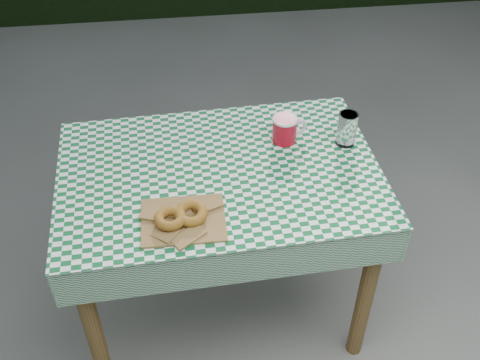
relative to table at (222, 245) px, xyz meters
name	(u,v)px	position (x,y,z in m)	size (l,w,h in m)	color
ground	(260,316)	(0.15, -0.08, -0.38)	(60.00, 60.00, 0.00)	#565651
table	(222,245)	(0.00, 0.00, 0.00)	(1.09, 0.73, 0.75)	brown
tablecloth	(219,172)	(0.00, 0.00, 0.38)	(1.11, 0.75, 0.01)	#0D5328
paper_bag	(183,219)	(-0.14, -0.23, 0.39)	(0.26, 0.21, 0.01)	olive
bagel_front	(170,218)	(-0.18, -0.24, 0.41)	(0.10, 0.10, 0.03)	olive
bagel_back	(191,213)	(-0.11, -0.22, 0.41)	(0.10, 0.10, 0.03)	#98631F
coffee_mug	(285,129)	(0.25, 0.14, 0.43)	(0.18, 0.18, 0.10)	#AC0B1D
drinking_glass	(347,129)	(0.47, 0.10, 0.44)	(0.07, 0.07, 0.13)	white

